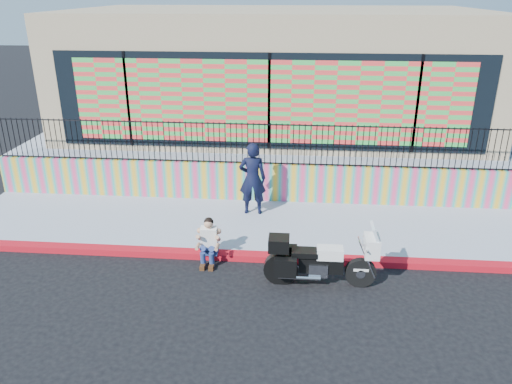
# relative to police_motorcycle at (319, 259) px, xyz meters

# --- Properties ---
(ground) EXTENTS (90.00, 90.00, 0.00)m
(ground) POSITION_rel_police_motorcycle_xyz_m (-1.39, 0.93, -0.61)
(ground) COLOR black
(ground) RESTS_ON ground
(red_curb) EXTENTS (16.00, 0.30, 0.15)m
(red_curb) POSITION_rel_police_motorcycle_xyz_m (-1.39, 0.93, -0.54)
(red_curb) COLOR #B20C25
(red_curb) RESTS_ON ground
(sidewalk) EXTENTS (16.00, 3.00, 0.15)m
(sidewalk) POSITION_rel_police_motorcycle_xyz_m (-1.39, 2.58, -0.54)
(sidewalk) COLOR #8F97AC
(sidewalk) RESTS_ON ground
(mural_wall) EXTENTS (16.00, 0.20, 1.10)m
(mural_wall) POSITION_rel_police_motorcycle_xyz_m (-1.39, 4.18, 0.09)
(mural_wall) COLOR #EE3E75
(mural_wall) RESTS_ON sidewalk
(metal_fence) EXTENTS (15.80, 0.04, 1.20)m
(metal_fence) POSITION_rel_police_motorcycle_xyz_m (-1.39, 4.18, 1.24)
(metal_fence) COLOR black
(metal_fence) RESTS_ON mural_wall
(elevated_platform) EXTENTS (16.00, 10.00, 1.25)m
(elevated_platform) POSITION_rel_police_motorcycle_xyz_m (-1.39, 9.28, 0.01)
(elevated_platform) COLOR #8F97AC
(elevated_platform) RESTS_ON ground
(storefront_building) EXTENTS (14.00, 8.06, 4.00)m
(storefront_building) POSITION_rel_police_motorcycle_xyz_m (-1.39, 9.06, 2.64)
(storefront_building) COLOR tan
(storefront_building) RESTS_ON elevated_platform
(police_motorcycle) EXTENTS (2.34, 0.77, 1.46)m
(police_motorcycle) POSITION_rel_police_motorcycle_xyz_m (0.00, 0.00, 0.00)
(police_motorcycle) COLOR black
(police_motorcycle) RESTS_ON ground
(police_officer) EXTENTS (0.75, 0.51, 2.01)m
(police_officer) POSITION_rel_police_motorcycle_xyz_m (-1.71, 3.24, 0.54)
(police_officer) COLOR black
(police_officer) RESTS_ON sidewalk
(seated_man) EXTENTS (0.54, 0.71, 1.06)m
(seated_man) POSITION_rel_police_motorcycle_xyz_m (-2.49, 0.69, -0.16)
(seated_man) COLOR navy
(seated_man) RESTS_ON ground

